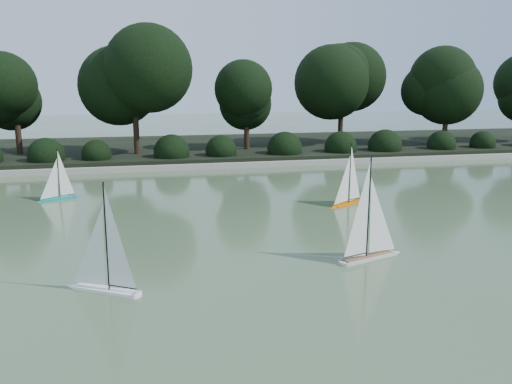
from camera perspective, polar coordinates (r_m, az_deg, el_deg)
The scene contains 10 objects.
ground at distance 7.85m, azimuth 8.40°, elevation -7.88°, with size 80.00×80.00×0.00m, color #3B4F2F.
pond_coping at distance 16.31m, azimuth -2.84°, elevation 3.08°, with size 40.00×0.35×0.18m, color gray.
far_bank at distance 20.22m, azimuth -4.76°, elevation 5.01°, with size 40.00×8.00×0.30m, color black.
tree_line at distance 18.72m, azimuth -0.41°, elevation 12.12°, with size 26.31×3.93×4.39m.
shrub_hedge at distance 17.14m, azimuth -3.36°, elevation 4.74°, with size 29.10×1.10×1.10m.
sailboat_white_a at distance 6.95m, azimuth -17.44°, elevation -8.86°, with size 1.06×0.73×1.58m.
sailboat_white_b at distance 8.06m, azimuth 13.31°, elevation -5.56°, with size 1.25×0.57×1.73m.
sailboat_orange at distance 11.44m, azimuth 10.22°, elevation -0.32°, with size 1.02×0.64×1.49m.
sailboat_teal at distance 12.69m, azimuth -21.99°, elevation 0.08°, with size 0.90×0.54×1.30m.
race_buoy at distance 8.41m, azimuth -15.55°, elevation -6.84°, with size 0.13×0.13×0.13m, color #DD3D0B.
Camera 1 is at (-2.68, -6.88, 2.69)m, focal length 35.00 mm.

